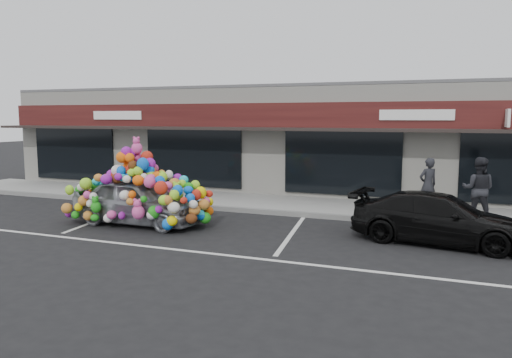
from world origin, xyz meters
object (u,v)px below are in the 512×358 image
at_px(black_sedan, 439,219).
at_px(pedestrian_a, 428,185).
at_px(pedestrian_b, 478,189).
at_px(toy_car, 138,196).

height_order(black_sedan, pedestrian_a, pedestrian_a).
bearing_deg(black_sedan, pedestrian_b, -12.63).
bearing_deg(pedestrian_b, toy_car, 27.56).
height_order(black_sedan, pedestrian_b, pedestrian_b).
distance_m(toy_car, pedestrian_a, 8.82).
relative_size(toy_car, pedestrian_b, 2.34).
bearing_deg(black_sedan, pedestrian_a, 15.55).
distance_m(black_sedan, pedestrian_a, 3.51).
xyz_separation_m(pedestrian_a, pedestrian_b, (1.39, -0.97, 0.07)).
bearing_deg(toy_car, black_sedan, -82.63).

